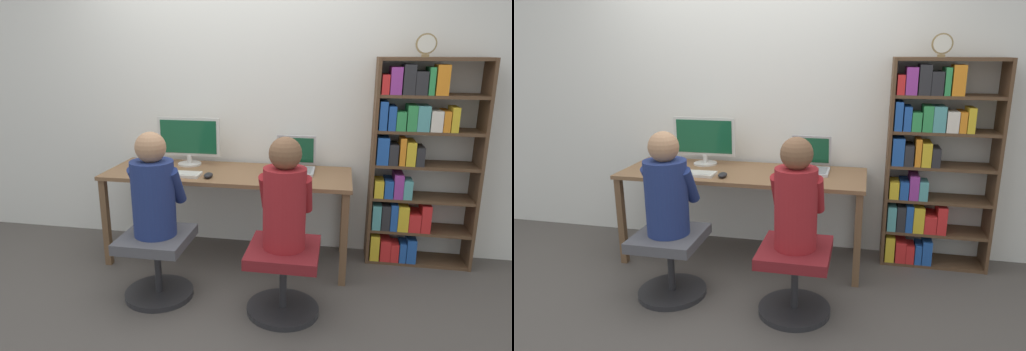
% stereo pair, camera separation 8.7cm
% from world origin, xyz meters
% --- Properties ---
extents(ground_plane, '(14.00, 14.00, 0.00)m').
position_xyz_m(ground_plane, '(0.00, 0.00, 0.00)').
color(ground_plane, '#4C4742').
extents(wall_back, '(10.00, 0.05, 2.60)m').
position_xyz_m(wall_back, '(0.00, 0.72, 1.30)').
color(wall_back, silver).
rests_on(wall_back, ground_plane).
extents(desk, '(1.92, 0.65, 0.74)m').
position_xyz_m(desk, '(0.00, 0.33, 0.66)').
color(desk, brown).
rests_on(desk, ground_plane).
extents(desktop_monitor, '(0.53, 0.19, 0.39)m').
position_xyz_m(desktop_monitor, '(-0.37, 0.50, 0.94)').
color(desktop_monitor, beige).
rests_on(desktop_monitor, desk).
extents(laptop, '(0.31, 0.33, 0.27)m').
position_xyz_m(laptop, '(0.51, 0.47, 0.79)').
color(laptop, '#B7B7BC').
rests_on(laptop, desk).
extents(keyboard, '(0.40, 0.14, 0.03)m').
position_xyz_m(keyboard, '(-0.38, 0.16, 0.75)').
color(keyboard, silver).
rests_on(keyboard, desk).
extents(computer_mouse_by_keyboard, '(0.06, 0.10, 0.04)m').
position_xyz_m(computer_mouse_by_keyboard, '(-0.10, 0.14, 0.75)').
color(computer_mouse_by_keyboard, black).
rests_on(computer_mouse_by_keyboard, desk).
extents(office_chair_left, '(0.47, 0.47, 0.46)m').
position_xyz_m(office_chair_left, '(-0.34, -0.35, 0.28)').
color(office_chair_left, '#262628').
rests_on(office_chair_left, ground_plane).
extents(office_chair_right, '(0.47, 0.47, 0.46)m').
position_xyz_m(office_chair_right, '(0.54, -0.39, 0.28)').
color(office_chair_right, '#262628').
rests_on(office_chair_right, ground_plane).
extents(person_at_monitor, '(0.35, 0.32, 0.70)m').
position_xyz_m(person_at_monitor, '(-0.34, -0.34, 0.77)').
color(person_at_monitor, navy).
rests_on(person_at_monitor, office_chair_left).
extents(person_at_laptop, '(0.33, 0.31, 0.71)m').
position_xyz_m(person_at_laptop, '(0.54, -0.39, 0.78)').
color(person_at_laptop, maroon).
rests_on(person_at_laptop, office_chair_right).
extents(bookshelf, '(0.80, 0.27, 1.61)m').
position_xyz_m(bookshelf, '(1.41, 0.53, 0.83)').
color(bookshelf, '#513823').
rests_on(bookshelf, ground_plane).
extents(desk_clock, '(0.14, 0.03, 0.16)m').
position_xyz_m(desk_clock, '(1.42, 0.48, 1.70)').
color(desk_clock, olive).
rests_on(desk_clock, bookshelf).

